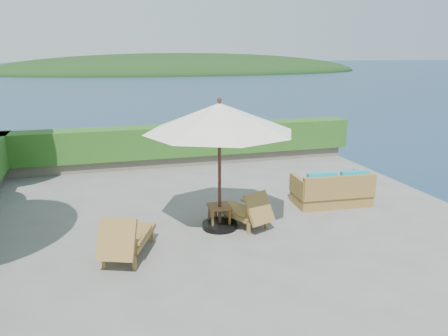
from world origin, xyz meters
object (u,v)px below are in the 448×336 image
object	(u,v)px
lounge_left	(126,238)
side_table	(219,209)
wicker_loveseat	(332,191)
lounge_right	(244,210)
patio_umbrella	(219,119)

from	to	relation	value
lounge_left	side_table	bearing A→B (deg)	46.38
side_table	wicker_loveseat	bearing A→B (deg)	11.47
lounge_right	patio_umbrella	bearing A→B (deg)	154.41
lounge_right	side_table	xyz separation A→B (m)	(-0.55, 0.07, 0.06)
lounge_left	side_table	world-z (taller)	lounge_left
side_table	lounge_left	bearing A→B (deg)	-155.14
side_table	wicker_loveseat	xyz separation A→B (m)	(3.12, 0.63, -0.06)
lounge_left	lounge_right	xyz separation A→B (m)	(2.61, 0.88, -0.03)
lounge_right	side_table	world-z (taller)	lounge_right
patio_umbrella	side_table	xyz separation A→B (m)	(0.01, 0.06, -1.99)
patio_umbrella	lounge_left	world-z (taller)	patio_umbrella
patio_umbrella	wicker_loveseat	world-z (taller)	patio_umbrella
lounge_left	side_table	size ratio (longest dim) A/B	3.45
lounge_left	lounge_right	distance (m)	2.75
lounge_left	patio_umbrella	bearing A→B (deg)	45.02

